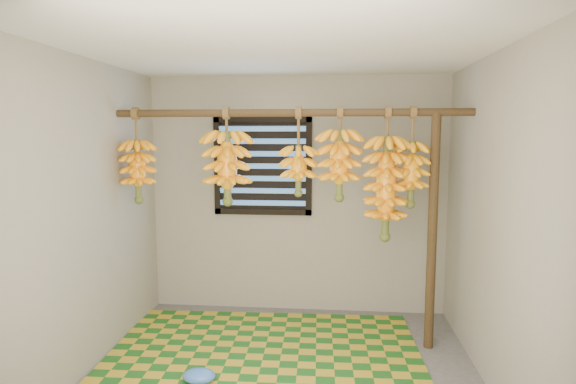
# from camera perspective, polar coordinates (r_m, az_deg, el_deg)

# --- Properties ---
(floor) EXTENTS (3.00, 3.00, 0.01)m
(floor) POSITION_cam_1_polar(r_m,az_deg,el_deg) (3.84, -0.86, -21.58)
(floor) COLOR #4D4D4D
(floor) RESTS_ON ground
(ceiling) EXTENTS (3.00, 3.00, 0.01)m
(ceiling) POSITION_cam_1_polar(r_m,az_deg,el_deg) (3.42, -0.94, 16.67)
(ceiling) COLOR silver
(ceiling) RESTS_ON wall_back
(wall_back) EXTENTS (3.00, 0.01, 2.40)m
(wall_back) POSITION_cam_1_polar(r_m,az_deg,el_deg) (4.91, 1.08, -0.41)
(wall_back) COLOR gray
(wall_back) RESTS_ON floor
(wall_left) EXTENTS (0.01, 3.00, 2.40)m
(wall_left) POSITION_cam_1_polar(r_m,az_deg,el_deg) (3.90, -23.50, -2.90)
(wall_left) COLOR gray
(wall_left) RESTS_ON floor
(wall_right) EXTENTS (0.01, 3.00, 2.40)m
(wall_right) POSITION_cam_1_polar(r_m,az_deg,el_deg) (3.59, 23.78, -3.71)
(wall_right) COLOR gray
(wall_right) RESTS_ON floor
(window) EXTENTS (1.00, 0.04, 1.00)m
(window) POSITION_cam_1_polar(r_m,az_deg,el_deg) (4.89, -3.03, 3.09)
(window) COLOR black
(window) RESTS_ON wall_back
(hanging_pole) EXTENTS (3.00, 0.06, 0.06)m
(hanging_pole) POSITION_cam_1_polar(r_m,az_deg,el_deg) (4.07, 0.21, 9.37)
(hanging_pole) COLOR #49351C
(hanging_pole) RESTS_ON wall_left
(support_post) EXTENTS (0.08, 0.08, 2.00)m
(support_post) POSITION_cam_1_polar(r_m,az_deg,el_deg) (4.21, 16.73, -4.68)
(support_post) COLOR #49351C
(support_post) RESTS_ON floor
(woven_mat) EXTENTS (2.66, 2.16, 0.01)m
(woven_mat) POSITION_cam_1_polar(r_m,az_deg,el_deg) (4.11, -3.07, -19.36)
(woven_mat) COLOR #1A5719
(woven_mat) RESTS_ON floor
(plastic_bag) EXTENTS (0.25, 0.19, 0.10)m
(plastic_bag) POSITION_cam_1_polar(r_m,az_deg,el_deg) (3.83, -10.50, -20.65)
(plastic_bag) COLOR blue
(plastic_bag) RESTS_ON woven_mat
(banana_bunch_a) EXTENTS (0.30, 0.30, 0.82)m
(banana_bunch_a) POSITION_cam_1_polar(r_m,az_deg,el_deg) (4.41, -17.37, 2.39)
(banana_bunch_a) COLOR brown
(banana_bunch_a) RESTS_ON hanging_pole
(banana_bunch_b) EXTENTS (0.40, 0.40, 0.83)m
(banana_bunch_b) POSITION_cam_1_polar(r_m,az_deg,el_deg) (4.16, -7.22, 2.88)
(banana_bunch_b) COLOR brown
(banana_bunch_b) RESTS_ON hanging_pole
(banana_bunch_c) EXTENTS (0.32, 0.32, 0.75)m
(banana_bunch_c) POSITION_cam_1_polar(r_m,az_deg,el_deg) (4.07, 1.24, 2.61)
(banana_bunch_c) COLOR brown
(banana_bunch_c) RESTS_ON hanging_pole
(banana_bunch_d) EXTENTS (0.35, 0.35, 0.78)m
(banana_bunch_d) POSITION_cam_1_polar(r_m,az_deg,el_deg) (4.06, 6.12, 3.21)
(banana_bunch_d) COLOR brown
(banana_bunch_d) RESTS_ON hanging_pole
(banana_bunch_e) EXTENTS (0.35, 0.35, 1.11)m
(banana_bunch_e) POSITION_cam_1_polar(r_m,az_deg,el_deg) (4.10, 11.55, 0.42)
(banana_bunch_e) COLOR brown
(banana_bunch_e) RESTS_ON hanging_pole
(banana_bunch_f) EXTENTS (0.27, 0.27, 0.83)m
(banana_bunch_f) POSITION_cam_1_polar(r_m,az_deg,el_deg) (4.11, 14.41, 2.10)
(banana_bunch_f) COLOR brown
(banana_bunch_f) RESTS_ON hanging_pole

